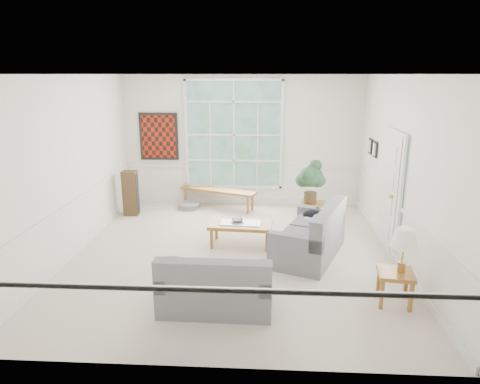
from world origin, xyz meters
name	(u,v)px	position (x,y,z in m)	size (l,w,h in m)	color
floor	(234,253)	(0.00, 0.00, -0.01)	(5.50, 6.00, 0.01)	beige
ceiling	(233,74)	(0.00, 0.00, 3.00)	(5.50, 6.00, 0.02)	white
wall_back	(243,141)	(0.00, 3.00, 1.50)	(5.50, 0.02, 3.00)	white
wall_front	(211,235)	(0.00, -3.00, 1.50)	(5.50, 0.02, 3.00)	white
wall_left	(70,167)	(-2.75, 0.00, 1.50)	(0.02, 6.00, 3.00)	white
wall_right	(404,171)	(2.75, 0.00, 1.50)	(0.02, 6.00, 3.00)	white
window_back	(234,135)	(-0.20, 2.96, 1.65)	(2.30, 0.08, 2.40)	white
entry_door	(388,188)	(2.71, 0.60, 1.05)	(0.08, 0.90, 2.10)	white
door_sidelight	(399,192)	(2.71, -0.03, 1.15)	(0.08, 0.26, 1.90)	white
wall_art	(159,137)	(-1.95, 2.95, 1.60)	(0.90, 0.06, 1.10)	#5E1309
wall_frame_near	(375,149)	(2.71, 1.75, 1.55)	(0.04, 0.26, 0.32)	black
wall_frame_far	(370,146)	(2.71, 2.15, 1.55)	(0.04, 0.26, 0.32)	black
loveseat_right	(309,231)	(1.28, -0.02, 0.45)	(0.87, 1.67, 0.90)	slate
loveseat_front	(216,280)	(-0.10, -1.80, 0.40)	(1.47, 0.76, 0.79)	slate
coffee_table	(241,234)	(0.10, 0.39, 0.21)	(1.12, 0.61, 0.42)	#905B21
pewter_bowl	(237,220)	(0.04, 0.46, 0.45)	(0.27, 0.27, 0.07)	gray
window_bench	(218,198)	(-0.55, 2.65, 0.21)	(1.83, 0.36, 0.43)	#905B21
end_table	(313,214)	(1.52, 1.50, 0.24)	(0.49, 0.49, 0.49)	#905B21
houseplant	(311,182)	(1.45, 1.49, 0.93)	(0.52, 0.52, 0.89)	#264A2E
side_table	(394,288)	(2.28, -1.55, 0.23)	(0.46, 0.46, 0.46)	#905B21
table_lamp	(403,250)	(2.35, -1.54, 0.77)	(0.35, 0.35, 0.61)	silver
pet_bed	(189,205)	(-1.21, 2.51, 0.07)	(0.48, 0.48, 0.14)	slate
floor_speaker	(130,193)	(-2.40, 1.99, 0.49)	(0.31, 0.24, 0.99)	#412F19
cat	(313,214)	(1.41, 0.56, 0.55)	(0.38, 0.27, 0.18)	black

